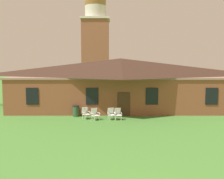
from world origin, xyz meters
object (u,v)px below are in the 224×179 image
object	(u,v)px
lawn_chair_left_end	(112,114)
lawn_chair_middle	(118,114)
lawn_chair_near_door	(96,114)
lawn_chair_by_porch	(86,113)
trash_bin	(76,111)

from	to	relation	value
lawn_chair_left_end	lawn_chair_middle	world-z (taller)	same
lawn_chair_left_end	lawn_chair_middle	distance (m)	0.55
lawn_chair_near_door	lawn_chair_middle	size ratio (longest dim) A/B	1.00
lawn_chair_near_door	lawn_chair_left_end	bearing A→B (deg)	7.27
lawn_chair_by_porch	trash_bin	bearing A→B (deg)	136.49
lawn_chair_left_end	trash_bin	bearing A→B (deg)	158.81
lawn_chair_middle	trash_bin	size ratio (longest dim) A/B	0.98
lawn_chair_left_end	lawn_chair_by_porch	bearing A→B (deg)	172.35
lawn_chair_left_end	trash_bin	xyz separation A→B (m)	(-3.12, 1.21, -0.00)
lawn_chair_by_porch	lawn_chair_near_door	size ratio (longest dim) A/B	1.00
lawn_chair_near_door	lawn_chair_left_end	distance (m)	1.36
lawn_chair_near_door	trash_bin	distance (m)	2.25
lawn_chair_by_porch	trash_bin	distance (m)	1.34
lawn_chair_by_porch	lawn_chair_middle	world-z (taller)	same
trash_bin	lawn_chair_near_door	bearing A→B (deg)	-37.92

